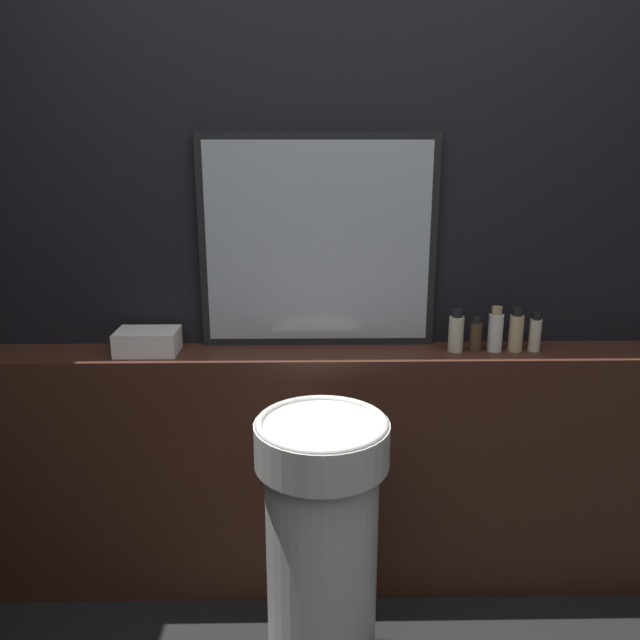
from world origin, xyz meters
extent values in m
cube|color=black|center=(0.00, 1.49, 1.25)|extent=(8.00, 0.06, 2.50)
cube|color=#422319|center=(0.00, 1.35, 0.46)|extent=(2.69, 0.22, 0.93)
cylinder|color=silver|center=(-0.10, 0.93, 0.36)|extent=(0.34, 0.34, 0.72)
cylinder|color=silver|center=(-0.10, 0.93, 0.79)|extent=(0.39, 0.39, 0.13)
torus|color=silver|center=(-0.10, 0.93, 0.85)|extent=(0.39, 0.39, 0.02)
cube|color=black|center=(-0.10, 1.44, 1.29)|extent=(0.82, 0.03, 0.73)
cube|color=#B2BCC6|center=(-0.10, 1.43, 1.29)|extent=(0.77, 0.02, 0.68)
cube|color=white|center=(-0.69, 1.35, 0.97)|extent=(0.21, 0.14, 0.08)
cylinder|color=beige|center=(0.37, 1.35, 0.99)|extent=(0.05, 0.05, 0.12)
cylinder|color=black|center=(0.37, 1.35, 1.06)|extent=(0.04, 0.04, 0.03)
cylinder|color=#4C3823|center=(0.44, 1.35, 0.98)|extent=(0.04, 0.04, 0.10)
cylinder|color=black|center=(0.44, 1.35, 1.04)|extent=(0.03, 0.03, 0.02)
cylinder|color=white|center=(0.51, 1.35, 0.99)|extent=(0.05, 0.05, 0.13)
cylinder|color=tan|center=(0.51, 1.35, 1.07)|extent=(0.04, 0.04, 0.03)
cylinder|color=#C6B284|center=(0.58, 1.35, 0.99)|extent=(0.05, 0.05, 0.13)
cylinder|color=black|center=(0.58, 1.35, 1.07)|extent=(0.03, 0.03, 0.03)
cylinder|color=beige|center=(0.65, 1.35, 0.98)|extent=(0.04, 0.04, 0.11)
cylinder|color=black|center=(0.65, 1.35, 1.05)|extent=(0.03, 0.03, 0.02)
camera|label=1|loc=(-0.13, -0.70, 1.61)|focal=35.00mm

